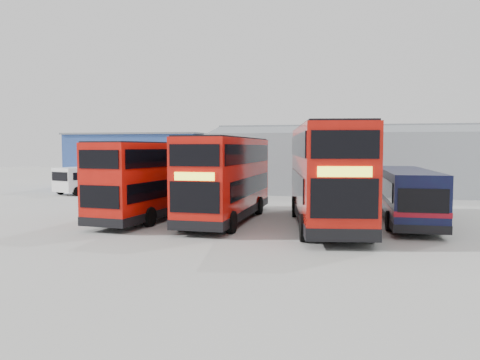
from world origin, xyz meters
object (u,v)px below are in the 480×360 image
single_decker_blue (406,196)px  office_block (145,161)px  double_decker_left (153,181)px  panel_van (85,179)px  double_decker_centre (227,179)px  maintenance_shed (388,162)px  double_decker_right (326,176)px

single_decker_blue → office_block: bearing=-36.7°
double_decker_left → panel_van: (-11.03, 11.68, -0.82)m
double_decker_centre → panel_van: bearing=144.2°
maintenance_shed → double_decker_right: (-4.74, -19.53, -0.16)m
double_decker_right → office_block: bearing=126.0°
single_decker_blue → panel_van: bearing=-23.2°
maintenance_shed → single_decker_blue: maintenance_shed is taller
office_block → double_decker_left: office_block is taller
double_decker_right → single_decker_blue: (4.00, 1.93, -1.10)m
double_decker_right → single_decker_blue: double_decker_right is taller
single_decker_blue → panel_van: (-24.24, 10.18, -0.11)m
office_block → single_decker_blue: size_ratio=1.22×
double_decker_left → double_decker_centre: bearing=-171.7°
double_decker_right → single_decker_blue: size_ratio=1.18×
office_block → double_decker_centre: 20.83m
double_decker_right → single_decker_blue: bearing=17.2°
double_decker_left → double_decker_right: (9.21, -0.43, 0.39)m
maintenance_shed → double_decker_centre: size_ratio=2.92×
double_decker_left → double_decker_right: double_decker_right is taller
office_block → double_decker_right: (17.26, -17.52, -0.13)m
double_decker_left → single_decker_blue: size_ratio=0.99×
office_block → double_decker_left: size_ratio=1.23×
office_block → double_decker_left: 18.90m
double_decker_left → double_decker_right: bearing=-176.5°
double_decker_left → double_decker_centre: size_ratio=0.95×
double_decker_right → panel_van: (-20.24, 12.11, -1.21)m
office_block → double_decker_right: 24.60m
maintenance_shed → double_decker_right: maintenance_shed is taller
panel_van → double_decker_centre: bearing=-18.9°
double_decker_left → single_decker_blue: (13.20, 1.50, -0.71)m
double_decker_left → panel_van: size_ratio=1.83×
office_block → double_decker_centre: size_ratio=1.18×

